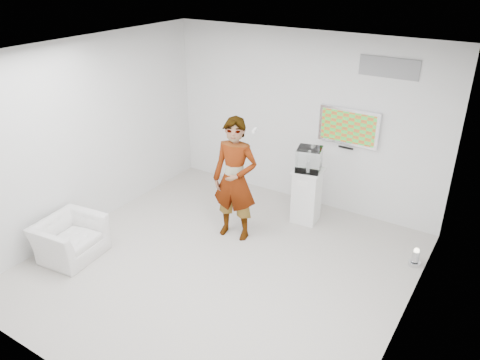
{
  "coord_description": "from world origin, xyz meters",
  "views": [
    {
      "loc": [
        3.23,
        -4.54,
        4.04
      ],
      "look_at": [
        -0.06,
        0.6,
        1.11
      ],
      "focal_mm": 35.0,
      "sensor_mm": 36.0,
      "label": 1
    }
  ],
  "objects": [
    {
      "name": "floor_uplight",
      "position": [
        2.36,
        1.5,
        0.13
      ],
      "size": [
        0.18,
        0.18,
        0.27
      ],
      "primitive_type": "cylinder",
      "rotation": [
        0.0,
        0.0,
        -0.07
      ],
      "color": "silver",
      "rests_on": "room"
    },
    {
      "name": "tv",
      "position": [
        0.85,
        2.45,
        1.55
      ],
      "size": [
        1.0,
        0.08,
        0.6
      ],
      "primitive_type": "cube",
      "color": "silver",
      "rests_on": "room"
    },
    {
      "name": "logo_decal",
      "position": [
        1.35,
        2.49,
        2.55
      ],
      "size": [
        0.9,
        0.02,
        0.3
      ],
      "primitive_type": "cube",
      "color": "gray",
      "rests_on": "room"
    },
    {
      "name": "armchair",
      "position": [
        -2.01,
        -0.99,
        0.29
      ],
      "size": [
        0.88,
        0.98,
        0.58
      ],
      "primitive_type": "imported",
      "rotation": [
        0.0,
        0.0,
        1.68
      ],
      "color": "white",
      "rests_on": "room"
    },
    {
      "name": "person",
      "position": [
        -0.28,
        0.8,
        0.98
      ],
      "size": [
        0.77,
        0.57,
        1.95
      ],
      "primitive_type": "imported",
      "rotation": [
        0.0,
        0.0,
        0.15
      ],
      "color": "white",
      "rests_on": "room"
    },
    {
      "name": "pedestal",
      "position": [
        0.47,
        1.82,
        0.46
      ],
      "size": [
        0.49,
        0.49,
        0.92
      ],
      "primitive_type": "cube",
      "rotation": [
        0.0,
        0.0,
        0.1
      ],
      "color": "white",
      "rests_on": "room"
    },
    {
      "name": "room",
      "position": [
        0.0,
        0.0,
        1.5
      ],
      "size": [
        5.01,
        5.01,
        3.0
      ],
      "color": "#B3ADA4",
      "rests_on": "ground"
    },
    {
      "name": "console",
      "position": [
        0.47,
        1.82,
        1.02
      ],
      "size": [
        0.1,
        0.15,
        0.2
      ],
      "primitive_type": "cube",
      "rotation": [
        0.0,
        0.0,
        0.41
      ],
      "color": "white",
      "rests_on": "pedestal"
    },
    {
      "name": "wii_remote",
      "position": [
        -0.05,
        0.99,
        1.76
      ],
      "size": [
        0.07,
        0.16,
        0.04
      ],
      "primitive_type": "cube",
      "rotation": [
        0.0,
        0.0,
        0.23
      ],
      "color": "white",
      "rests_on": "person"
    },
    {
      "name": "vitrine",
      "position": [
        0.47,
        1.82,
        1.11
      ],
      "size": [
        0.46,
        0.46,
        0.38
      ],
      "primitive_type": "cube",
      "rotation": [
        0.0,
        0.0,
        0.26
      ],
      "color": "white",
      "rests_on": "pedestal"
    }
  ]
}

